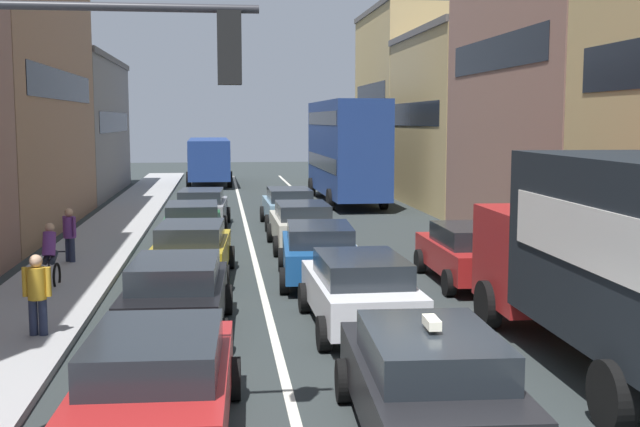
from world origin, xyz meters
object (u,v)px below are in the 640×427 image
Objects in this scene: traffic_light_pole at (65,146)px; wagon_left_lane_second at (176,294)px; sedan_left_lane_fourth at (193,224)px; sedan_left_lane_front at (158,382)px; sedan_left_lane_fifth at (202,207)px; sedan_centre_lane_second at (360,289)px; pedestrian_near_kerb at (70,233)px; bus_mid_queue_primary at (346,146)px; bus_far_queue_secondary at (209,157)px; hatchback_centre_lane_third at (319,251)px; sedan_left_lane_third at (192,249)px; pedestrian_mid_sidewalk at (37,293)px; removalist_box_truck at (620,254)px; taxi_centre_lane_front at (428,381)px; cyclist_on_sidewalk at (50,260)px; sedan_right_lane_behind_truck at (470,252)px; coupe_centre_lane_fourth at (302,224)px; sedan_centre_lane_fifth at (289,206)px.

wagon_left_lane_second is at bearing 81.09° from traffic_light_pole.
traffic_light_pole reaches higher than sedan_left_lane_fourth.
sedan_left_lane_front and sedan_left_lane_fifth have the same top height.
pedestrian_near_kerb is at bearing 41.27° from sedan_centre_lane_second.
bus_far_queue_secondary is (-6.96, 13.16, -1.07)m from bus_mid_queue_primary.
sedan_centre_lane_second is at bearing -173.72° from hatchback_centre_lane_third.
hatchback_centre_lane_third is 1.00× the size of sedan_left_lane_third.
traffic_light_pole is 3.31× the size of pedestrian_mid_sidewalk.
pedestrian_near_kerb is (-10.61, 10.96, -1.03)m from removalist_box_truck.
sedan_centre_lane_second is at bearing 51.82° from traffic_light_pole.
taxi_centre_lane_front is 1.01× the size of sedan_centre_lane_second.
wagon_left_lane_second is (-3.48, 5.63, -0.00)m from taxi_centre_lane_front.
removalist_box_truck is 0.74× the size of bus_far_queue_secondary.
cyclist_on_sidewalk reaches higher than sedan_left_lane_third.
sedan_right_lane_behind_truck is at bearing -35.17° from sedan_left_lane_front.
bus_far_queue_secondary is at bearing 7.08° from taxi_centre_lane_front.
sedan_left_lane_third is 6.18m from pedestrian_mid_sidewalk.
sedan_centre_lane_second is 11.02m from sedan_left_lane_fourth.
coupe_centre_lane_fourth and sedan_left_lane_fourth have the same top height.
cyclist_on_sidewalk reaches higher than sedan_centre_lane_second.
sedan_left_lane_front is at bearing 145.11° from sedan_centre_lane_second.
pedestrian_near_kerb is 7.96m from pedestrian_mid_sidewalk.
sedan_left_lane_front is 1.01× the size of sedan_centre_lane_fifth.
sedan_centre_lane_second is (-3.67, 3.26, -1.18)m from removalist_box_truck.
removalist_box_truck is 1.77× the size of taxi_centre_lane_front.
sedan_left_lane_fifth is at bearing 30.98° from coupe_centre_lane_fourth.
sedan_left_lane_front and sedan_centre_lane_fifth have the same top height.
bus_far_queue_secondary is (0.19, 26.81, 0.96)m from sedan_left_lane_fourth.
sedan_right_lane_behind_truck is at bearing 2.24° from removalist_box_truck.
hatchback_centre_lane_third is (3.35, 4.66, 0.00)m from wagon_left_lane_second.
wagon_left_lane_second is 2.54m from pedestrian_mid_sidewalk.
bus_far_queue_secondary is at bearing 4.50° from sedan_centre_lane_second.
bus_mid_queue_primary is at bearing 1.04° from sedan_right_lane_behind_truck.
cyclist_on_sidewalk is (-3.10, -6.50, 0.05)m from sedan_left_lane_fourth.
removalist_box_truck is at bearing -156.43° from sedan_left_lane_fifth.
sedan_centre_lane_fifth is 10.45m from pedestrian_near_kerb.
wagon_left_lane_second is 2.53× the size of cyclist_on_sidewalk.
cyclist_on_sidewalk reaches higher than taxi_centre_lane_front.
pedestrian_mid_sidewalk is at bearing 175.05° from bus_far_queue_secondary.
sedan_centre_lane_second and hatchback_centre_lane_third have the same top height.
hatchback_centre_lane_third is at bearing -175.24° from bus_far_queue_secondary.
sedan_centre_lane_second is 37.39m from bus_far_queue_secondary.
sedan_left_lane_fourth is (-3.49, 0.37, 0.00)m from coupe_centre_lane_fourth.
traffic_light_pole reaches higher than sedan_centre_lane_second.
hatchback_centre_lane_third is 3.82m from sedan_right_lane_behind_truck.
hatchback_centre_lane_third is 2.65× the size of pedestrian_mid_sidewalk.
sedan_left_lane_fifth is at bearing 32.37° from sedan_right_lane_behind_truck.
sedan_left_lane_front is 10.46m from hatchback_centre_lane_third.
sedan_left_lane_fourth is (-3.60, 10.41, 0.00)m from sedan_centre_lane_second.
removalist_box_truck is 8.06m from wagon_left_lane_second.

